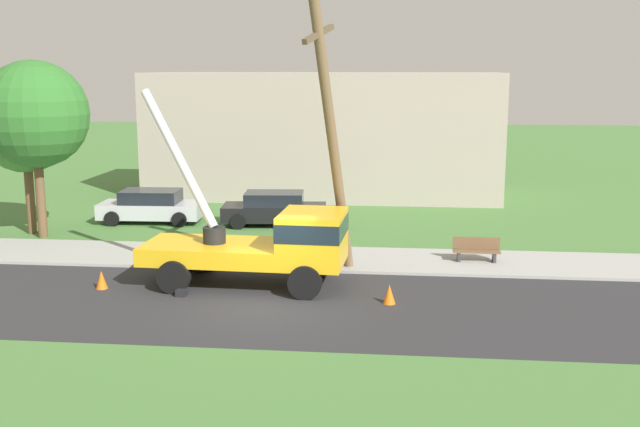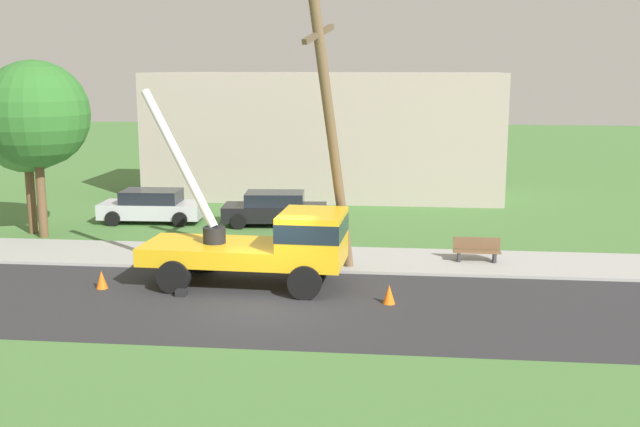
{
  "view_description": "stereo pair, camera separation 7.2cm",
  "coord_description": "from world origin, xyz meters",
  "px_view_note": "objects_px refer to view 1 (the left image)",
  "views": [
    {
      "loc": [
        3.69,
        -20.49,
        6.62
      ],
      "look_at": [
        1.24,
        2.75,
        2.14
      ],
      "focal_mm": 42.67,
      "sensor_mm": 36.0,
      "label": 1
    },
    {
      "loc": [
        3.77,
        -20.48,
        6.62
      ],
      "look_at": [
        1.24,
        2.75,
        2.14
      ],
      "focal_mm": 42.67,
      "sensor_mm": 36.0,
      "label": 2
    }
  ],
  "objects_px": {
    "parked_sedan_black": "(274,209)",
    "parked_sedan_silver": "(151,206)",
    "roadside_tree_far": "(35,115)",
    "traffic_cone_ahead": "(389,294)",
    "utility_truck": "(271,241)",
    "traffic_cone_behind": "(102,280)",
    "leaning_utility_pole": "(332,139)",
    "park_bench": "(476,251)",
    "roadside_tree_near": "(25,126)"
  },
  "relations": [
    {
      "from": "parked_sedan_black",
      "to": "parked_sedan_silver",
      "type": "bearing_deg",
      "value": 179.88
    },
    {
      "from": "parked_sedan_black",
      "to": "roadside_tree_far",
      "type": "distance_m",
      "value": 10.25
    },
    {
      "from": "traffic_cone_ahead",
      "to": "utility_truck",
      "type": "bearing_deg",
      "value": 158.31
    },
    {
      "from": "traffic_cone_behind",
      "to": "roadside_tree_far",
      "type": "bearing_deg",
      "value": 127.33
    },
    {
      "from": "utility_truck",
      "to": "leaning_utility_pole",
      "type": "bearing_deg",
      "value": 31.57
    },
    {
      "from": "park_bench",
      "to": "leaning_utility_pole",
      "type": "bearing_deg",
      "value": -154.19
    },
    {
      "from": "utility_truck",
      "to": "park_bench",
      "type": "xyz_separation_m",
      "value": [
        6.56,
        3.4,
        -0.95
      ]
    },
    {
      "from": "parked_sedan_black",
      "to": "traffic_cone_ahead",
      "type": "bearing_deg",
      "value": -64.44
    },
    {
      "from": "parked_sedan_black",
      "to": "utility_truck",
      "type": "bearing_deg",
      "value": -81.17
    },
    {
      "from": "park_bench",
      "to": "roadside_tree_near",
      "type": "bearing_deg",
      "value": 170.05
    },
    {
      "from": "parked_sedan_silver",
      "to": "traffic_cone_behind",
      "type": "bearing_deg",
      "value": -80.09
    },
    {
      "from": "parked_sedan_silver",
      "to": "roadside_tree_near",
      "type": "distance_m",
      "value": 6.11
    },
    {
      "from": "park_bench",
      "to": "roadside_tree_far",
      "type": "xyz_separation_m",
      "value": [
        -16.74,
        2.4,
        4.39
      ]
    },
    {
      "from": "traffic_cone_ahead",
      "to": "roadside_tree_near",
      "type": "relative_size",
      "value": 0.09
    },
    {
      "from": "utility_truck",
      "to": "traffic_cone_behind",
      "type": "xyz_separation_m",
      "value": [
        -5.1,
        -0.86,
        -1.13
      ]
    },
    {
      "from": "traffic_cone_ahead",
      "to": "roadside_tree_far",
      "type": "height_order",
      "value": "roadside_tree_far"
    },
    {
      "from": "park_bench",
      "to": "roadside_tree_far",
      "type": "distance_m",
      "value": 17.47
    },
    {
      "from": "traffic_cone_ahead",
      "to": "parked_sedan_black",
      "type": "xyz_separation_m",
      "value": [
        -5.08,
        10.61,
        0.43
      ]
    },
    {
      "from": "roadside_tree_near",
      "to": "utility_truck",
      "type": "bearing_deg",
      "value": -30.57
    },
    {
      "from": "parked_sedan_black",
      "to": "roadside_tree_near",
      "type": "relative_size",
      "value": 0.73
    },
    {
      "from": "parked_sedan_black",
      "to": "park_bench",
      "type": "distance_m",
      "value": 9.84
    },
    {
      "from": "traffic_cone_ahead",
      "to": "roadside_tree_near",
      "type": "bearing_deg",
      "value": 151.52
    },
    {
      "from": "leaning_utility_pole",
      "to": "roadside_tree_far",
      "type": "xyz_separation_m",
      "value": [
        -11.96,
        4.71,
        0.38
      ]
    },
    {
      "from": "traffic_cone_behind",
      "to": "park_bench",
      "type": "xyz_separation_m",
      "value": [
        11.66,
        4.27,
        0.18
      ]
    },
    {
      "from": "traffic_cone_ahead",
      "to": "roadside_tree_near",
      "type": "xyz_separation_m",
      "value": [
        -14.62,
        7.93,
        4.07
      ]
    },
    {
      "from": "utility_truck",
      "to": "parked_sedan_black",
      "type": "bearing_deg",
      "value": 98.83
    },
    {
      "from": "roadside_tree_near",
      "to": "parked_sedan_silver",
      "type": "bearing_deg",
      "value": 33.25
    },
    {
      "from": "traffic_cone_behind",
      "to": "traffic_cone_ahead",
      "type": "bearing_deg",
      "value": -3.86
    },
    {
      "from": "leaning_utility_pole",
      "to": "parked_sedan_silver",
      "type": "height_order",
      "value": "leaning_utility_pole"
    },
    {
      "from": "traffic_cone_ahead",
      "to": "roadside_tree_near",
      "type": "distance_m",
      "value": 17.12
    },
    {
      "from": "roadside_tree_far",
      "to": "parked_sedan_silver",
      "type": "bearing_deg",
      "value": 45.29
    },
    {
      "from": "roadside_tree_far",
      "to": "leaning_utility_pole",
      "type": "bearing_deg",
      "value": -21.51
    },
    {
      "from": "leaning_utility_pole",
      "to": "park_bench",
      "type": "distance_m",
      "value": 6.66
    },
    {
      "from": "leaning_utility_pole",
      "to": "parked_sedan_silver",
      "type": "distance_m",
      "value": 12.4
    },
    {
      "from": "traffic_cone_ahead",
      "to": "park_bench",
      "type": "distance_m",
      "value": 5.66
    },
    {
      "from": "roadside_tree_near",
      "to": "traffic_cone_ahead",
      "type": "bearing_deg",
      "value": -28.48
    },
    {
      "from": "utility_truck",
      "to": "park_bench",
      "type": "relative_size",
      "value": 4.22
    },
    {
      "from": "traffic_cone_ahead",
      "to": "traffic_cone_behind",
      "type": "xyz_separation_m",
      "value": [
        -8.75,
        0.59,
        0.0
      ]
    },
    {
      "from": "traffic_cone_ahead",
      "to": "parked_sedan_black",
      "type": "relative_size",
      "value": 0.12
    },
    {
      "from": "leaning_utility_pole",
      "to": "traffic_cone_behind",
      "type": "height_order",
      "value": "leaning_utility_pole"
    },
    {
      "from": "traffic_cone_ahead",
      "to": "parked_sedan_black",
      "type": "bearing_deg",
      "value": 115.56
    },
    {
      "from": "park_bench",
      "to": "roadside_tree_near",
      "type": "distance_m",
      "value": 18.21
    },
    {
      "from": "traffic_cone_behind",
      "to": "parked_sedan_black",
      "type": "bearing_deg",
      "value": 69.85
    },
    {
      "from": "traffic_cone_behind",
      "to": "roadside_tree_far",
      "type": "distance_m",
      "value": 9.55
    },
    {
      "from": "traffic_cone_ahead",
      "to": "parked_sedan_silver",
      "type": "xyz_separation_m",
      "value": [
        -10.51,
        10.62,
        0.43
      ]
    },
    {
      "from": "utility_truck",
      "to": "leaning_utility_pole",
      "type": "relative_size",
      "value": 0.77
    },
    {
      "from": "leaning_utility_pole",
      "to": "roadside_tree_near",
      "type": "xyz_separation_m",
      "value": [
        -12.74,
        5.39,
        -0.12
      ]
    },
    {
      "from": "traffic_cone_ahead",
      "to": "traffic_cone_behind",
      "type": "distance_m",
      "value": 8.77
    },
    {
      "from": "parked_sedan_silver",
      "to": "park_bench",
      "type": "relative_size",
      "value": 2.8
    },
    {
      "from": "traffic_cone_ahead",
      "to": "traffic_cone_behind",
      "type": "height_order",
      "value": "same"
    }
  ]
}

